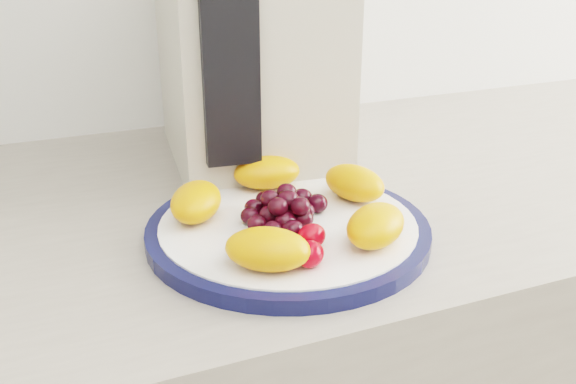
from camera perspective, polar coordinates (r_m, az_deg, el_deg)
name	(u,v)px	position (r m, az deg, el deg)	size (l,w,h in m)	color
plate_rim	(288,230)	(0.66, 0.00, -3.41)	(0.29, 0.29, 0.01)	#0E133B
plate_face	(288,229)	(0.66, 0.00, -3.33)	(0.26, 0.26, 0.02)	white
appliance_body	(246,26)	(0.84, -3.71, 14.48)	(0.20, 0.28, 0.35)	#B7B09D
appliance_panel	(230,44)	(0.69, -5.22, 12.93)	(0.06, 0.02, 0.26)	black
fruit_plate	(290,207)	(0.64, 0.20, -1.36)	(0.25, 0.24, 0.04)	orange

